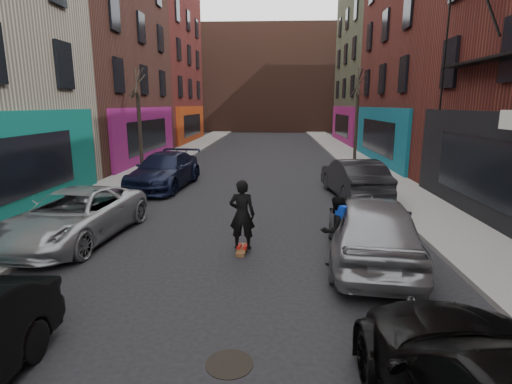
# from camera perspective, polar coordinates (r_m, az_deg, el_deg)

# --- Properties ---
(sidewalk_left) EXTENTS (2.50, 84.00, 0.13)m
(sidewalk_left) POSITION_cam_1_polar(r_m,az_deg,el_deg) (33.77, -9.54, 6.08)
(sidewalk_left) COLOR gray
(sidewalk_left) RESTS_ON ground
(sidewalk_right) EXTENTS (2.50, 84.00, 0.13)m
(sidewalk_right) POSITION_cam_1_polar(r_m,az_deg,el_deg) (33.43, 12.02, 5.92)
(sidewalk_right) COLOR gray
(sidewalk_right) RESTS_ON ground
(building_far) EXTENTS (40.00, 10.00, 14.00)m
(building_far) POSITION_cam_1_polar(r_m,az_deg,el_deg) (58.90, 1.96, 15.63)
(building_far) COLOR #47281E
(building_far) RESTS_ON ground
(tree_left_far) EXTENTS (2.00, 2.00, 6.50)m
(tree_left_far) POSITION_cam_1_polar(r_m,az_deg,el_deg) (21.98, -16.41, 11.11)
(tree_left_far) COLOR black
(tree_left_far) RESTS_ON sidewalk_left
(tree_right_far) EXTENTS (2.00, 2.00, 6.80)m
(tree_right_far) POSITION_cam_1_polar(r_m,az_deg,el_deg) (27.32, 14.25, 11.70)
(tree_right_far) COLOR black
(tree_right_far) RESTS_ON sidewalk_right
(parked_left_far) EXTENTS (2.78, 5.20, 1.39)m
(parked_left_far) POSITION_cam_1_polar(r_m,az_deg,el_deg) (12.11, -24.43, -3.07)
(parked_left_far) COLOR #989CA0
(parked_left_far) RESTS_ON ground
(parked_left_end) EXTENTS (2.66, 5.54, 1.56)m
(parked_left_end) POSITION_cam_1_polar(r_m,az_deg,el_deg) (18.48, -12.93, 3.02)
(parked_left_end) COLOR black
(parked_left_end) RESTS_ON ground
(parked_right_far) EXTENTS (2.58, 5.12, 1.67)m
(parked_right_far) POSITION_cam_1_polar(r_m,az_deg,el_deg) (9.84, 16.17, -4.99)
(parked_right_far) COLOR gray
(parked_right_far) RESTS_ON ground
(parked_right_end) EXTENTS (2.20, 4.90, 1.56)m
(parked_right_end) POSITION_cam_1_polar(r_m,az_deg,el_deg) (16.64, 13.81, 1.96)
(parked_right_end) COLOR black
(parked_right_end) RESTS_ON ground
(skateboard) EXTENTS (0.28, 0.81, 0.10)m
(skateboard) POSITION_cam_1_polar(r_m,az_deg,el_deg) (10.33, -1.97, -8.27)
(skateboard) COLOR brown
(skateboard) RESTS_ON ground
(skateboarder) EXTENTS (0.68, 0.48, 1.78)m
(skateboarder) POSITION_cam_1_polar(r_m,az_deg,el_deg) (10.03, -2.00, -3.23)
(skateboarder) COLOR black
(skateboarder) RESTS_ON skateboard
(pedestrian) EXTENTS (1.01, 0.94, 1.65)m
(pedestrian) POSITION_cam_1_polar(r_m,az_deg,el_deg) (9.48, 11.34, -5.40)
(pedestrian) COLOR black
(pedestrian) RESTS_ON ground
(manhole) EXTENTS (0.77, 0.77, 0.01)m
(manhole) POSITION_cam_1_polar(r_m,az_deg,el_deg) (6.33, -3.82, -23.30)
(manhole) COLOR black
(manhole) RESTS_ON ground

